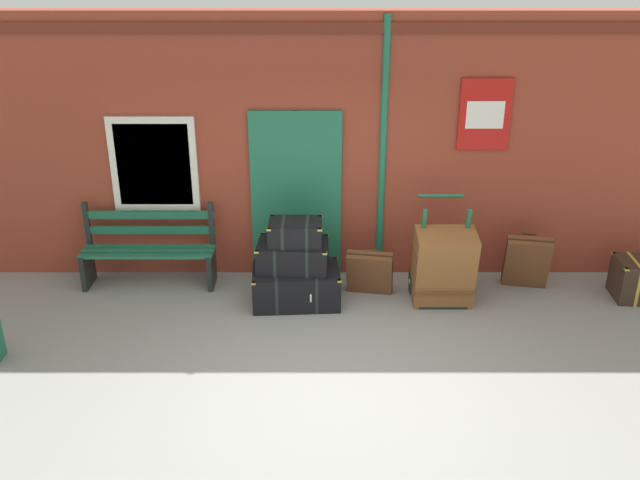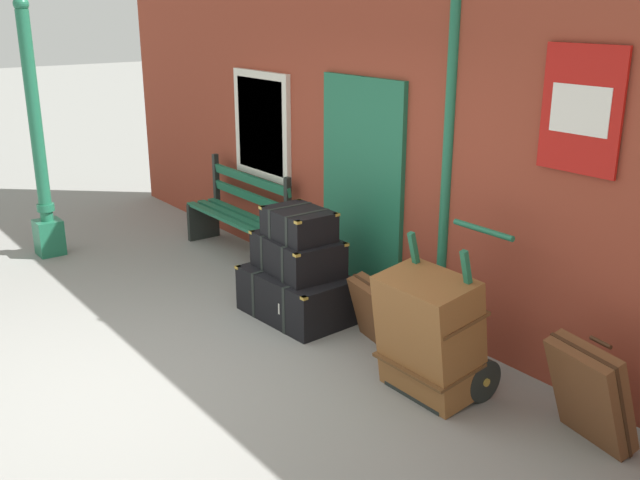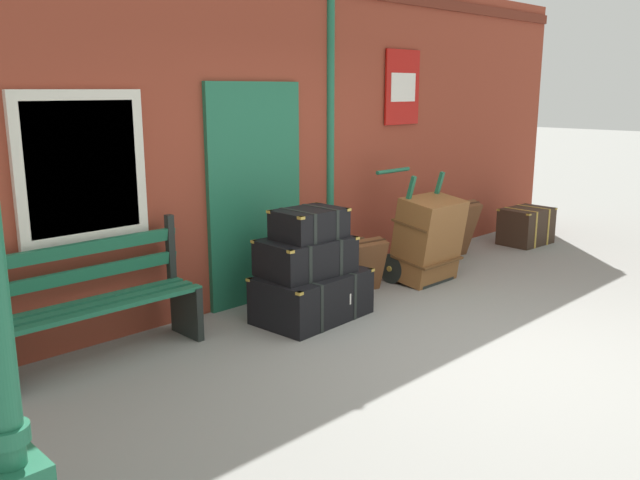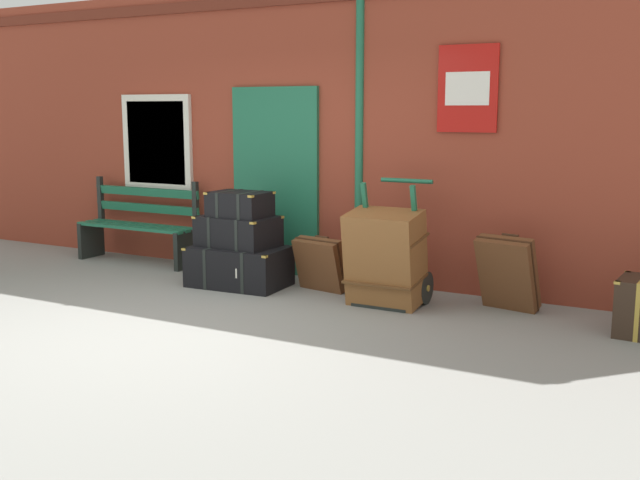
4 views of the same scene
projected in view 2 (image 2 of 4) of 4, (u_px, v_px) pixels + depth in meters
The scene contains 11 objects.
ground_plane at pixel (141, 386), 5.41m from camera, with size 60.00×60.00×0.00m, color gray.
brick_facade at pixel (402, 136), 6.41m from camera, with size 10.40×0.35×3.20m.
lamp_post at pixel (40, 163), 7.94m from camera, with size 0.28×0.28×2.79m.
platform_bench at pixel (239, 216), 8.14m from camera, with size 1.60×0.43×1.01m.
steamer_trunk_base at pixel (296, 294), 6.56m from camera, with size 1.05×0.71×0.43m.
steamer_trunk_middle at pixel (298, 254), 6.50m from camera, with size 0.84×0.59×0.33m.
steamer_trunk_top at pixel (299, 224), 6.37m from camera, with size 0.62×0.46×0.27m.
porters_trolley at pixel (445, 353), 5.33m from camera, with size 0.71×0.68×1.18m.
large_brown_trunk at pixel (429, 335), 5.17m from camera, with size 0.70×0.56×0.93m.
suitcase_charcoal at pixel (591, 394), 4.60m from camera, with size 0.59×0.48×0.72m.
suitcase_caramel at pixel (377, 313), 5.99m from camera, with size 0.58×0.38×0.57m.
Camera 2 is at (4.65, -1.81, 2.71)m, focal length 40.80 mm.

